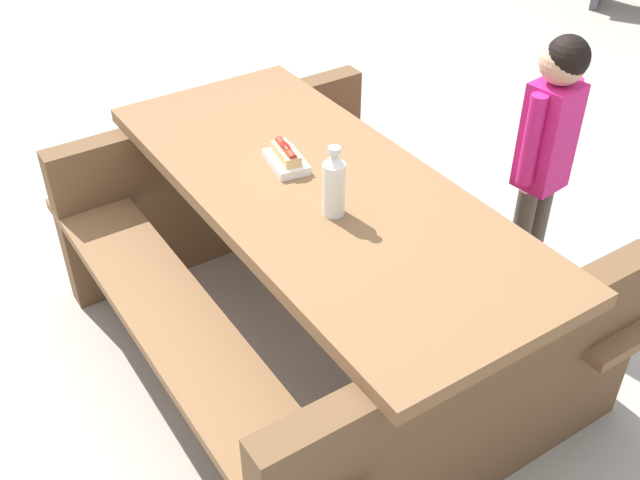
# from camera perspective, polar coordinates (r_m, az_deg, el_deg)

# --- Properties ---
(ground_plane) EXTENTS (30.00, 30.00, 0.00)m
(ground_plane) POSITION_cam_1_polar(r_m,az_deg,el_deg) (2.96, -0.00, -8.17)
(ground_plane) COLOR #ADA599
(ground_plane) RESTS_ON ground
(picnic_table) EXTENTS (1.83, 1.44, 0.75)m
(picnic_table) POSITION_cam_1_polar(r_m,az_deg,el_deg) (2.67, -0.00, -1.38)
(picnic_table) COLOR brown
(picnic_table) RESTS_ON ground
(soda_bottle) EXTENTS (0.07, 0.07, 0.24)m
(soda_bottle) POSITION_cam_1_polar(r_m,az_deg,el_deg) (2.30, 1.06, 4.26)
(soda_bottle) COLOR silver
(soda_bottle) RESTS_ON picnic_table
(hotdog_tray) EXTENTS (0.19, 0.14, 0.08)m
(hotdog_tray) POSITION_cam_1_polar(r_m,az_deg,el_deg) (2.58, -2.57, 6.23)
(hotdog_tray) COLOR white
(hotdog_tray) RESTS_ON picnic_table
(child_in_coat) EXTENTS (0.18, 0.27, 1.11)m
(child_in_coat) POSITION_cam_1_polar(r_m,az_deg,el_deg) (2.97, 16.86, 7.42)
(child_in_coat) COLOR brown
(child_in_coat) RESTS_ON ground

